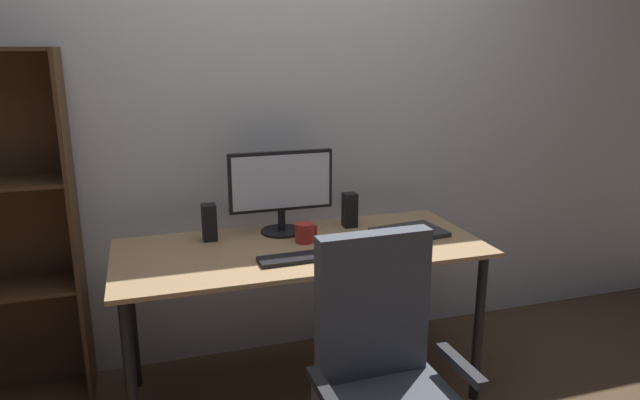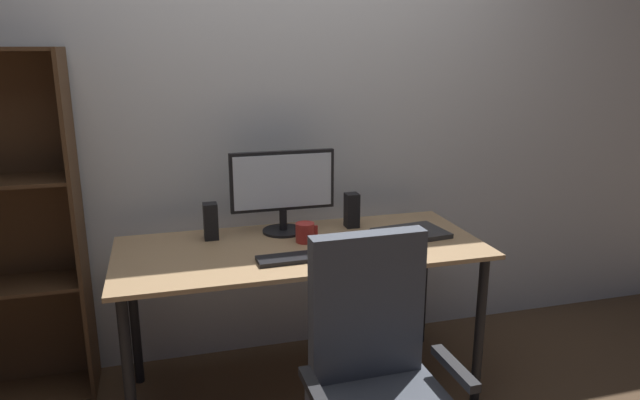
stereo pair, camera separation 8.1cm
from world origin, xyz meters
The scene contains 10 objects.
ground_plane centered at (0.00, 0.00, 0.00)m, with size 12.00×12.00×0.00m, color #4C3826.
back_wall centered at (0.00, 0.52, 1.30)m, with size 6.40×0.10×2.60m, color silver.
desk centered at (0.00, 0.00, 0.66)m, with size 1.63×0.71×0.74m.
monitor centered at (-0.04, 0.21, 0.97)m, with size 0.50×0.20×0.40m.
keyboard centered at (-0.08, -0.17, 0.75)m, with size 0.29×0.11×0.02m, color black.
mouse centered at (0.11, -0.18, 0.76)m, with size 0.06×0.10×0.03m, color black.
coffee_mug centered at (0.03, 0.05, 0.78)m, with size 0.10×0.09×0.09m.
laptop centered at (0.53, 0.00, 0.75)m, with size 0.32×0.23×0.02m, color #2D2D30.
speaker_left centered at (-0.38, 0.20, 0.82)m, with size 0.06×0.07×0.17m, color black.
speaker_right centered at (0.31, 0.20, 0.82)m, with size 0.06×0.07×0.17m, color black.
Camera 2 is at (-0.57, -2.37, 1.61)m, focal length 32.23 mm.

